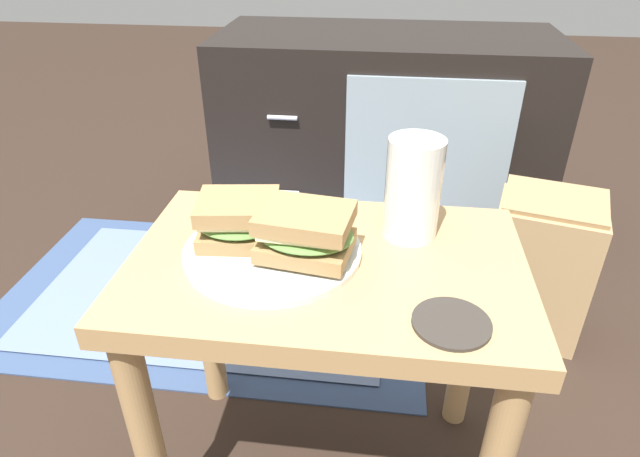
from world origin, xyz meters
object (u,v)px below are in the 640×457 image
(coaster, at_px, (451,323))
(paper_bag, at_px, (539,268))
(beer_glass, at_px, (413,191))
(tv_cabinet, at_px, (383,133))
(plate, at_px, (273,250))
(sandwich_back, at_px, (305,232))
(sandwich_front, at_px, (239,220))

(coaster, xyz_separation_m, paper_bag, (0.28, 0.56, -0.29))
(coaster, bearing_deg, beer_glass, 103.10)
(tv_cabinet, bearing_deg, plate, -98.69)
(plate, xyz_separation_m, sandwich_back, (0.05, -0.02, 0.04))
(sandwich_back, distance_m, beer_glass, 0.17)
(tv_cabinet, height_order, paper_bag, tv_cabinet)
(paper_bag, bearing_deg, coaster, -116.39)
(plate, height_order, sandwich_front, sandwich_front)
(sandwich_back, height_order, coaster, sandwich_back)
(tv_cabinet, bearing_deg, sandwich_front, -101.83)
(beer_glass, distance_m, paper_bag, 0.60)
(sandwich_front, bearing_deg, paper_bag, 36.35)
(tv_cabinet, distance_m, sandwich_front, 0.97)
(beer_glass, xyz_separation_m, coaster, (0.05, -0.20, -0.07))
(sandwich_back, relative_size, coaster, 1.55)
(sandwich_back, distance_m, coaster, 0.22)
(plate, distance_m, sandwich_front, 0.06)
(beer_glass, height_order, paper_bag, beer_glass)
(coaster, bearing_deg, paper_bag, 63.61)
(tv_cabinet, distance_m, plate, 0.97)
(plate, bearing_deg, sandwich_back, -17.15)
(tv_cabinet, xyz_separation_m, beer_glass, (0.05, -0.86, 0.24))
(plate, distance_m, beer_glass, 0.22)
(coaster, bearing_deg, tv_cabinet, 95.21)
(tv_cabinet, height_order, plate, tv_cabinet)
(tv_cabinet, height_order, beer_glass, beer_glass)
(tv_cabinet, bearing_deg, paper_bag, -53.65)
(sandwich_front, distance_m, beer_glass, 0.25)
(sandwich_front, xyz_separation_m, beer_glass, (0.24, 0.06, 0.03))
(sandwich_front, height_order, sandwich_back, sandwich_back)
(plate, xyz_separation_m, sandwich_front, (-0.05, 0.02, 0.04))
(plate, height_order, sandwich_back, sandwich_back)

